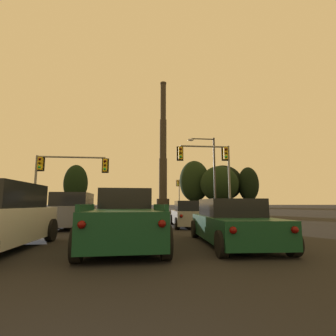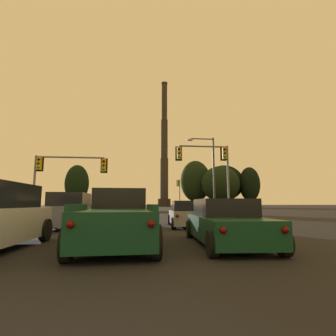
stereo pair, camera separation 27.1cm
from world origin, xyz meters
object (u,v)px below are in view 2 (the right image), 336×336
(traffic_light_far_right, at_px, (179,190))
(smokestack, at_px, (164,156))
(traffic_light_overhead_left, at_px, (61,170))
(traffic_light_overhead_right, at_px, (211,163))
(sedan_right_lane_second, at_px, (226,223))
(street_lamp, at_px, (210,167))
(suv_left_lane_front, at_px, (70,211))
(pickup_truck_center_lane_second, at_px, (118,219))
(hatchback_right_lane_front, at_px, (186,215))
(hatchback_center_lane_front, at_px, (122,215))

(traffic_light_far_right, xyz_separation_m, smokestack, (2.92, 63.35, 18.24))
(traffic_light_overhead_left, height_order, traffic_light_overhead_right, traffic_light_overhead_right)
(sedan_right_lane_second, height_order, street_lamp, street_lamp)
(sedan_right_lane_second, distance_m, traffic_light_overhead_right, 14.45)
(sedan_right_lane_second, bearing_deg, suv_left_lane_front, 137.00)
(sedan_right_lane_second, bearing_deg, pickup_truck_center_lane_second, 174.88)
(smokestack, bearing_deg, street_lamp, -92.11)
(traffic_light_overhead_left, bearing_deg, hatchback_right_lane_front, -39.52)
(hatchback_center_lane_front, relative_size, traffic_light_overhead_right, 0.66)
(street_lamp, height_order, smokestack, smokestack)
(hatchback_center_lane_front, distance_m, traffic_light_far_right, 36.22)
(hatchback_center_lane_front, bearing_deg, hatchback_right_lane_front, -6.11)
(hatchback_center_lane_front, height_order, pickup_truck_center_lane_second, pickup_truck_center_lane_second)
(traffic_light_overhead_left, relative_size, traffic_light_overhead_right, 0.95)
(hatchback_right_lane_front, distance_m, traffic_light_overhead_right, 8.81)
(sedan_right_lane_second, relative_size, traffic_light_overhead_right, 0.76)
(hatchback_center_lane_front, relative_size, pickup_truck_center_lane_second, 0.75)
(traffic_light_far_right, xyz_separation_m, street_lamp, (-0.30, -23.81, 1.14))
(sedan_right_lane_second, height_order, suv_left_lane_front, suv_left_lane_front)
(sedan_right_lane_second, distance_m, street_lamp, 19.27)
(suv_left_lane_front, distance_m, street_lamp, 16.47)
(traffic_light_far_right, relative_size, traffic_light_overhead_right, 0.95)
(traffic_light_far_right, relative_size, street_lamp, 0.72)
(hatchback_center_lane_front, distance_m, suv_left_lane_front, 2.83)
(traffic_light_overhead_left, height_order, traffic_light_far_right, traffic_light_far_right)
(traffic_light_far_right, bearing_deg, suv_left_lane_front, -107.66)
(hatchback_right_lane_front, bearing_deg, traffic_light_overhead_left, 143.31)
(hatchback_center_lane_front, height_order, hatchback_right_lane_front, same)
(hatchback_right_lane_front, relative_size, traffic_light_overhead_right, 0.67)
(sedan_right_lane_second, height_order, smokestack, smokestack)
(sedan_right_lane_second, relative_size, pickup_truck_center_lane_second, 0.86)
(street_lamp, bearing_deg, hatchback_center_lane_front, -125.93)
(traffic_light_overhead_left, xyz_separation_m, traffic_light_far_right, (14.02, 28.03, -0.11))
(sedan_right_lane_second, xyz_separation_m, pickup_truck_center_lane_second, (-3.40, 0.47, 0.14))
(hatchback_center_lane_front, relative_size, traffic_light_overhead_left, 0.70)
(traffic_light_overhead_right, xyz_separation_m, street_lamp, (1.16, 4.77, 0.27))
(sedan_right_lane_second, xyz_separation_m, traffic_light_far_right, (4.76, 42.04, 3.23))
(hatchback_right_lane_front, height_order, smokestack, smokestack)
(hatchback_right_lane_front, relative_size, suv_left_lane_front, 0.84)
(hatchback_right_lane_front, height_order, traffic_light_overhead_right, traffic_light_overhead_right)
(traffic_light_overhead_right, bearing_deg, street_lamp, 76.33)
(hatchback_right_lane_front, height_order, traffic_light_far_right, traffic_light_far_right)
(hatchback_center_lane_front, distance_m, traffic_light_overhead_left, 9.57)
(traffic_light_far_right, distance_m, smokestack, 65.99)
(hatchback_center_lane_front, height_order, traffic_light_overhead_left, traffic_light_overhead_left)
(traffic_light_overhead_left, bearing_deg, suv_left_lane_front, -69.46)
(traffic_light_overhead_left, bearing_deg, traffic_light_far_right, 63.44)
(traffic_light_overhead_right, xyz_separation_m, smokestack, (4.38, 91.93, 17.37))
(suv_left_lane_front, distance_m, traffic_light_overhead_right, 12.55)
(pickup_truck_center_lane_second, height_order, suv_left_lane_front, suv_left_lane_front)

